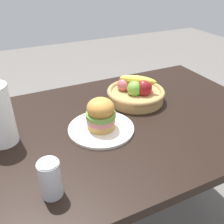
# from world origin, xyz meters

# --- Properties ---
(dining_table) EXTENTS (1.40, 0.90, 0.75)m
(dining_table) POSITION_xyz_m (0.00, 0.00, 0.65)
(dining_table) COLOR black
(dining_table) RESTS_ON ground_plane
(plate) EXTENTS (0.28, 0.28, 0.01)m
(plate) POSITION_xyz_m (-0.10, -0.03, 0.76)
(plate) COLOR silver
(plate) RESTS_ON dining_table
(sandwich) EXTENTS (0.12, 0.12, 0.13)m
(sandwich) POSITION_xyz_m (-0.10, -0.03, 0.83)
(sandwich) COLOR tan
(sandwich) RESTS_ON plate
(soda_can) EXTENTS (0.07, 0.07, 0.13)m
(soda_can) POSITION_xyz_m (-0.37, -0.28, 0.81)
(soda_can) COLOR silver
(soda_can) RESTS_ON dining_table
(fruit_basket) EXTENTS (0.29, 0.29, 0.13)m
(fruit_basket) POSITION_xyz_m (0.16, 0.14, 0.80)
(fruit_basket) COLOR tan
(fruit_basket) RESTS_ON dining_table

